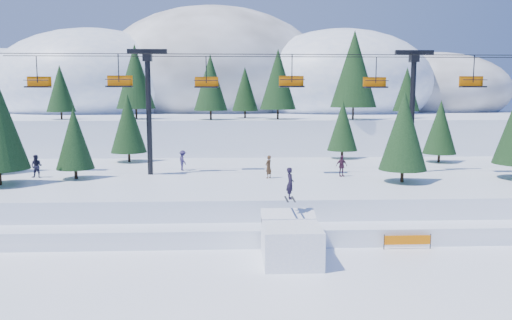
{
  "coord_description": "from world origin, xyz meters",
  "views": [
    {
      "loc": [
        -2.02,
        -23.52,
        8.99
      ],
      "look_at": [
        -0.7,
        6.0,
        5.2
      ],
      "focal_mm": 35.0,
      "sensor_mm": 36.0,
      "label": 1
    }
  ],
  "objects_px": {
    "jump_kicker": "(291,240)",
    "banner_far": "(402,236)",
    "chairlift": "(273,92)",
    "banner_near": "(407,240)"
  },
  "relations": [
    {
      "from": "chairlift",
      "to": "jump_kicker",
      "type": "bearing_deg",
      "value": -90.8
    },
    {
      "from": "chairlift",
      "to": "banner_far",
      "type": "distance_m",
      "value": 16.74
    },
    {
      "from": "jump_kicker",
      "to": "banner_far",
      "type": "relative_size",
      "value": 1.84
    },
    {
      "from": "chairlift",
      "to": "banner_near",
      "type": "height_order",
      "value": "chairlift"
    },
    {
      "from": "jump_kicker",
      "to": "chairlift",
      "type": "xyz_separation_m",
      "value": [
        0.21,
        15.22,
        8.15
      ]
    },
    {
      "from": "chairlift",
      "to": "banner_far",
      "type": "height_order",
      "value": "chairlift"
    },
    {
      "from": "jump_kicker",
      "to": "banner_far",
      "type": "xyz_separation_m",
      "value": [
        7.12,
        2.75,
        -0.63
      ]
    },
    {
      "from": "banner_near",
      "to": "chairlift",
      "type": "bearing_deg",
      "value": 117.37
    },
    {
      "from": "banner_far",
      "to": "jump_kicker",
      "type": "bearing_deg",
      "value": -158.87
    },
    {
      "from": "jump_kicker",
      "to": "chairlift",
      "type": "height_order",
      "value": "chairlift"
    }
  ]
}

